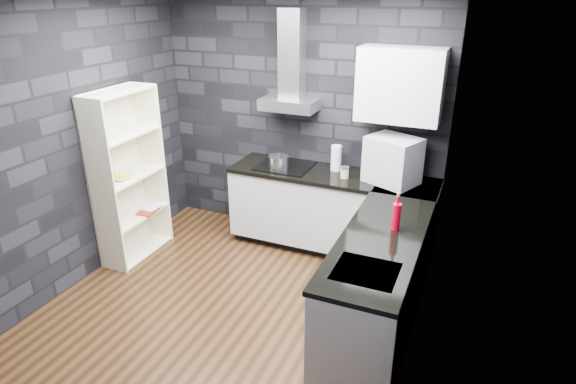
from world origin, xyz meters
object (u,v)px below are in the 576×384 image
Objects in this scene: pot at (279,163)px; appliance_garage at (393,161)px; fruit_bowl at (120,177)px; utensil_crock at (369,170)px; red_bottle at (396,217)px; glass_vase at (336,158)px; bookshelf at (129,177)px; storage_jar at (345,173)px.

pot is 1.20m from appliance_garage.
appliance_garage is at bearing 22.10° from fruit_bowl.
utensil_crock is 1.19m from red_bottle.
red_bottle is at bearing -32.01° from pot.
fruit_bowl is at bearing -149.23° from glass_vase.
bookshelf reaches higher than pot.
fruit_bowl is at bearing -94.26° from bookshelf.
storage_jar is (0.72, 0.04, -0.02)m from pot.
appliance_garage is 2.70m from bookshelf.
glass_vase is at bearing 127.79° from red_bottle.
pot is 0.44× the size of appliance_garage.
red_bottle is (0.86, -1.11, -0.02)m from glass_vase.
glass_vase is at bearing 23.80° from bookshelf.
pot is 1.63m from fruit_bowl.
appliance_garage is (0.62, -0.11, 0.09)m from glass_vase.
pot is 1.57m from bookshelf.
utensil_crock is (0.94, 0.19, -0.01)m from pot.
bookshelf is at bearing -149.03° from pot.
bookshelf reaches higher than storage_jar.
storage_jar is 2.24m from bookshelf.
appliance_garage is at bearing 103.80° from red_bottle.
storage_jar is 0.80× the size of utensil_crock.
bookshelf reaches higher than glass_vase.
fruit_bowl is at bearing -134.99° from appliance_garage.
utensil_crock reaches higher than fruit_bowl.
storage_jar is at bearing -49.77° from glass_vase.
appliance_garage is 0.27× the size of bookshelf.
bookshelf is at bearing -151.94° from glass_vase.
pot reaches higher than utensil_crock.
pot is 1.60× the size of utensil_crock.
utensil_crock is at bearing 25.96° from fruit_bowl.
pot is 0.12× the size of bookshelf.
storage_jar is 0.22× the size of appliance_garage.
fruit_bowl is at bearing -145.44° from pot.
glass_vase is 1.41m from red_bottle.
pot is 0.96m from utensil_crock.
fruit_bowl is at bearing -154.04° from utensil_crock.
glass_vase is 0.25m from storage_jar.
bookshelf is (-2.07, -0.84, -0.05)m from storage_jar.
red_bottle is 0.13× the size of bookshelf.
pot is 2.00× the size of storage_jar.
glass_vase is 0.57× the size of appliance_garage.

